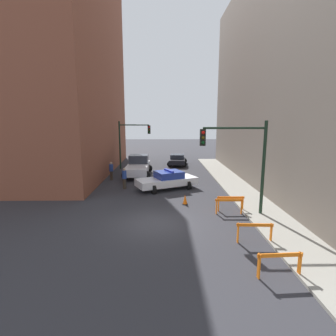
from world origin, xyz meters
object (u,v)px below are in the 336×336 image
barrier_mid (255,230)px  white_truck (138,166)px  police_car (167,180)px  pedestrian_crossing (124,178)px  barrier_front (280,261)px  barrier_back (229,204)px  parked_car_near (177,159)px  pedestrian_corner (111,171)px  barrier_corner (231,201)px  traffic_light_far (130,138)px  traffic_light_near (243,154)px  traffic_cone (185,200)px

barrier_mid → white_truck: bearing=114.3°
police_car → pedestrian_crossing: bearing=63.2°
police_car → barrier_front: size_ratio=3.15×
white_truck → barrier_mid: bearing=-65.2°
barrier_front → barrier_back: same height
parked_car_near → pedestrian_corner: size_ratio=2.68×
barrier_corner → traffic_light_far: bearing=119.2°
traffic_light_far → barrier_mid: (7.68, -17.79, -2.78)m
traffic_light_near → traffic_cone: size_ratio=7.93×
traffic_light_far → barrier_mid: 19.58m
police_car → pedestrian_corner: size_ratio=3.04×
traffic_light_far → barrier_back: traffic_light_far is taller
pedestrian_crossing → barrier_front: pedestrian_crossing is taller
traffic_light_near → pedestrian_corner: traffic_light_near is taller
traffic_light_near → traffic_light_far: size_ratio=1.00×
traffic_light_far → police_car: (3.96, -8.58, -2.67)m
barrier_mid → barrier_back: bearing=93.9°
parked_car_near → barrier_mid: parked_car_near is taller
barrier_mid → traffic_cone: (-2.63, 5.38, -0.30)m
white_truck → barrier_corner: 12.18m
traffic_light_far → barrier_front: 21.94m
pedestrian_corner → traffic_cone: 9.27m
traffic_light_near → white_truck: bearing=121.9°
barrier_front → white_truck: bearing=110.9°
traffic_cone → white_truck: bearing=113.3°
pedestrian_corner → parked_car_near: bearing=-87.0°
pedestrian_corner → traffic_cone: bearing=172.8°
white_truck → parked_car_near: 7.16m
white_truck → barrier_front: size_ratio=3.38×
police_car → barrier_mid: (3.73, -9.21, -0.11)m
police_car → traffic_light_near: bearing=-169.7°
barrier_mid → police_car: bearing=112.0°
pedestrian_crossing → traffic_cone: size_ratio=2.53×
traffic_light_far → traffic_light_near: bearing=-60.8°
police_car → barrier_corner: police_car is taller
police_car → pedestrian_corner: (-4.98, 3.16, 0.14)m
police_car → barrier_back: (3.48, -5.61, -0.11)m
barrier_mid → barrier_back: size_ratio=1.00×
traffic_light_near → pedestrian_corner: 13.02m
white_truck → traffic_cone: size_ratio=8.26×
barrier_front → parked_car_near: bearing=95.9°
pedestrian_crossing → barrier_mid: bearing=-99.7°
traffic_light_near → barrier_front: (-0.38, -5.98, -2.91)m
traffic_cone → barrier_back: bearing=-36.8°
pedestrian_corner → barrier_corner: size_ratio=1.04×
barrier_corner → traffic_cone: 2.92m
white_truck → traffic_cone: (3.88, -9.02, -0.59)m
traffic_light_far → traffic_cone: 13.75m
traffic_light_far → pedestrian_corner: bearing=-100.7°
traffic_light_near → traffic_light_far: bearing=119.2°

